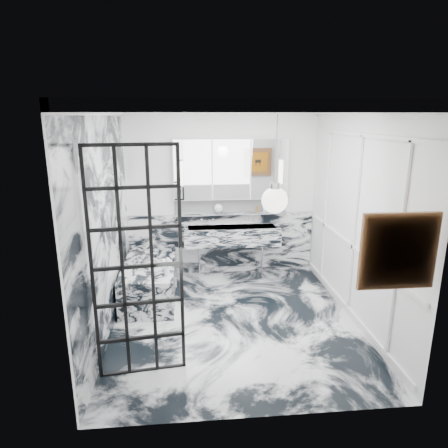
{
  "coord_description": "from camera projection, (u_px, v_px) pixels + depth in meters",
  "views": [
    {
      "loc": [
        -0.59,
        -4.83,
        2.68
      ],
      "look_at": [
        -0.08,
        0.5,
        1.22
      ],
      "focal_mm": 32.0,
      "sensor_mm": 36.0,
      "label": 1
    }
  ],
  "objects": [
    {
      "name": "floor",
      "position": [
        234.0,
        321.0,
        5.39
      ],
      "size": [
        3.6,
        3.6,
        0.0
      ],
      "primitive_type": "plane",
      "color": "silver",
      "rests_on": "ground"
    },
    {
      "name": "marble_clad_back",
      "position": [
        222.0,
        243.0,
        6.96
      ],
      "size": [
        3.18,
        0.05,
        1.05
      ],
      "primitive_type": "cube",
      "color": "silver",
      "rests_on": "floor"
    },
    {
      "name": "face_pot",
      "position": [
        218.0,
        208.0,
        6.72
      ],
      "size": [
        0.15,
        0.15,
        0.15
      ],
      "primitive_type": "sphere",
      "color": "white",
      "rests_on": "ledge"
    },
    {
      "name": "pendant_light",
      "position": [
        275.0,
        200.0,
        3.86
      ],
      "size": [
        0.26,
        0.26,
        0.26
      ],
      "primitive_type": "sphere",
      "color": "white",
      "rests_on": "ceiling"
    },
    {
      "name": "artwork",
      "position": [
        399.0,
        251.0,
        3.4
      ],
      "size": [
        0.58,
        0.06,
        0.58
      ],
      "primitive_type": "cube",
      "color": "orange",
      "rests_on": "wall_front"
    },
    {
      "name": "wall_back",
      "position": [
        222.0,
        194.0,
        6.75
      ],
      "size": [
        3.6,
        0.0,
        3.6
      ],
      "primitive_type": "plane",
      "rotation": [
        1.57,
        0.0,
        0.0
      ],
      "color": "white",
      "rests_on": "floor"
    },
    {
      "name": "wall_left",
      "position": [
        105.0,
        224.0,
        4.88
      ],
      "size": [
        0.0,
        3.6,
        3.6
      ],
      "primitive_type": "plane",
      "rotation": [
        1.57,
        0.0,
        1.57
      ],
      "color": "white",
      "rests_on": "floor"
    },
    {
      "name": "sconce_right",
      "position": [
        281.0,
        172.0,
        6.58
      ],
      "size": [
        0.07,
        0.07,
        0.4
      ],
      "primitive_type": "cylinder",
      "color": "white",
      "rests_on": "mirror_cabinet"
    },
    {
      "name": "subway_tile",
      "position": [
        230.0,
        205.0,
        6.8
      ],
      "size": [
        1.9,
        0.03,
        0.23
      ],
      "primitive_type": "cube",
      "color": "white",
      "rests_on": "wall_back"
    },
    {
      "name": "ceiling",
      "position": [
        235.0,
        105.0,
        4.66
      ],
      "size": [
        3.6,
        3.6,
        0.0
      ],
      "primitive_type": "plane",
      "rotation": [
        3.14,
        0.0,
        0.0
      ],
      "color": "white",
      "rests_on": "wall_back"
    },
    {
      "name": "bathtub",
      "position": [
        150.0,
        279.0,
        6.07
      ],
      "size": [
        0.75,
        1.65,
        0.55
      ],
      "primitive_type": "cube",
      "color": "silver",
      "rests_on": "floor"
    },
    {
      "name": "soap_bottle_c",
      "position": [
        274.0,
        208.0,
        6.81
      ],
      "size": [
        0.12,
        0.12,
        0.14
      ],
      "primitive_type": "imported",
      "rotation": [
        0.0,
        0.0,
        -0.06
      ],
      "color": "silver",
      "rests_on": "ledge"
    },
    {
      "name": "trough_sink",
      "position": [
        232.0,
        235.0,
        6.71
      ],
      "size": [
        1.6,
        0.45,
        0.3
      ],
      "primitive_type": "cube",
      "color": "silver",
      "rests_on": "wall_back"
    },
    {
      "name": "flower_vase",
      "position": [
        167.0,
        271.0,
        5.49
      ],
      "size": [
        0.08,
        0.08,
        0.12
      ],
      "primitive_type": "cylinder",
      "color": "silver",
      "rests_on": "bathtub"
    },
    {
      "name": "mirror_cabinet",
      "position": [
        231.0,
        169.0,
        6.59
      ],
      "size": [
        1.9,
        0.16,
        1.0
      ],
      "primitive_type": "cube",
      "color": "white",
      "rests_on": "wall_back"
    },
    {
      "name": "wall_front",
      "position": [
        260.0,
        276.0,
        3.3
      ],
      "size": [
        3.6,
        0.0,
        3.6
      ],
      "primitive_type": "plane",
      "rotation": [
        -1.57,
        0.0,
        0.0
      ],
      "color": "white",
      "rests_on": "floor"
    },
    {
      "name": "soap_bottle_a",
      "position": [
        265.0,
        206.0,
        6.79
      ],
      "size": [
        0.1,
        0.1,
        0.19
      ],
      "primitive_type": "imported",
      "rotation": [
        0.0,
        0.0,
        -0.4
      ],
      "color": "#8C5919",
      "rests_on": "ledge"
    },
    {
      "name": "amber_bottle",
      "position": [
        257.0,
        209.0,
        6.79
      ],
      "size": [
        0.04,
        0.04,
        0.1
      ],
      "primitive_type": "cylinder",
      "color": "#8C5919",
      "rests_on": "ledge"
    },
    {
      "name": "marble_clad_left",
      "position": [
        106.0,
        228.0,
        4.9
      ],
      "size": [
        0.02,
        3.56,
        2.68
      ],
      "primitive_type": "cube",
      "color": "silver",
      "rests_on": "floor"
    },
    {
      "name": "soap_bottle_b",
      "position": [
        275.0,
        206.0,
        6.81
      ],
      "size": [
        0.09,
        0.09,
        0.19
      ],
      "primitive_type": "imported",
      "rotation": [
        0.0,
        0.0,
        0.07
      ],
      "color": "#4C4C51",
      "rests_on": "ledge"
    },
    {
      "name": "wall_right",
      "position": [
        357.0,
        218.0,
        5.17
      ],
      "size": [
        0.0,
        3.6,
        3.6
      ],
      "primitive_type": "plane",
      "rotation": [
        1.57,
        0.0,
        -1.57
      ],
      "color": "white",
      "rests_on": "floor"
    },
    {
      "name": "ledge",
      "position": [
        231.0,
        213.0,
        6.78
      ],
      "size": [
        1.9,
        0.14,
        0.04
      ],
      "primitive_type": "cube",
      "color": "silver",
      "rests_on": "wall_back"
    },
    {
      "name": "crittall_door",
      "position": [
        137.0,
        266.0,
        4.02
      ],
      "size": [
        0.88,
        0.14,
        2.42
      ],
      "primitive_type": null,
      "rotation": [
        0.0,
        0.0,
        0.12
      ],
      "color": "black",
      "rests_on": "floor"
    },
    {
      "name": "sconce_left",
      "position": [
        181.0,
        173.0,
        6.43
      ],
      "size": [
        0.07,
        0.07,
        0.4
      ],
      "primitive_type": "cylinder",
      "color": "white",
      "rests_on": "mirror_cabinet"
    },
    {
      "name": "panel_molding",
      "position": [
        355.0,
        225.0,
        5.2
      ],
      "size": [
        0.03,
        3.4,
        2.3
      ],
      "primitive_type": "cube",
      "color": "white",
      "rests_on": "floor"
    }
  ]
}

